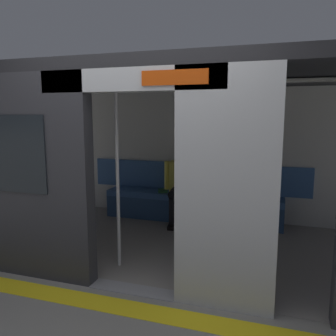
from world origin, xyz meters
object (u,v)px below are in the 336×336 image
at_px(train_car, 168,132).
at_px(person_seated, 181,180).
at_px(bench_seat, 191,200).
at_px(book, 163,191).
at_px(grab_pole_far, 185,179).
at_px(grab_pole_door, 118,175).
at_px(handbag, 210,189).

relative_size(train_car, person_seated, 5.49).
distance_m(bench_seat, book, 0.49).
xyz_separation_m(bench_seat, grab_pole_far, (-0.37, 1.76, 0.68)).
relative_size(grab_pole_door, grab_pole_far, 1.00).
height_order(person_seated, handbag, person_seated).
distance_m(bench_seat, grab_pole_far, 1.92).
height_order(bench_seat, person_seated, person_seated).
xyz_separation_m(train_car, grab_pole_far, (-0.41, 0.72, -0.42)).
bearing_deg(grab_pole_door, book, -86.52).
distance_m(grab_pole_door, grab_pole_far, 0.73).
bearing_deg(handbag, bench_seat, 8.10).
bearing_deg(bench_seat, handbag, -171.90).
height_order(handbag, book, handbag).
height_order(train_car, person_seated, train_car).
distance_m(bench_seat, grab_pole_door, 1.94).
relative_size(bench_seat, book, 12.49).
bearing_deg(grab_pole_door, train_car, -113.41).
relative_size(train_car, handbag, 24.62).
height_order(train_car, book, train_car).
bearing_deg(grab_pole_far, handbag, -87.20).
bearing_deg(book, person_seated, 146.63).
bearing_deg(grab_pole_door, grab_pole_far, -178.37).
height_order(grab_pole_door, grab_pole_far, same).
height_order(person_seated, book, person_seated).
xyz_separation_m(grab_pole_door, grab_pole_far, (-0.73, -0.02, 0.00)).
xyz_separation_m(handbag, grab_pole_far, (-0.09, 1.80, 0.49)).
height_order(bench_seat, grab_pole_door, grab_pole_door).
bearing_deg(person_seated, grab_pole_far, 106.69).
bearing_deg(bench_seat, grab_pole_door, 78.36).
bearing_deg(book, handbag, 161.18).
height_order(train_car, grab_pole_far, train_car).
bearing_deg(train_car, grab_pole_door, 66.59).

